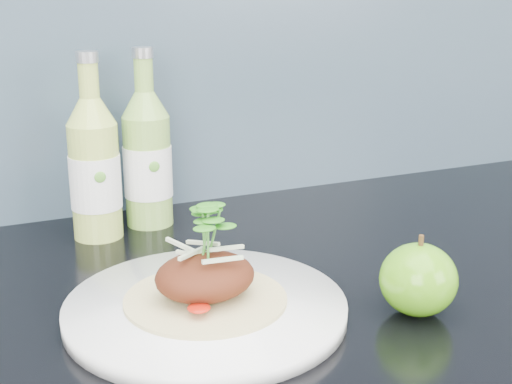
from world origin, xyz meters
TOP-DOWN VIEW (x-y plane):
  - dinner_plate at (-0.04, 1.62)m, footprint 0.30×0.30m
  - pork_taco at (-0.04, 1.62)m, footprint 0.16×0.16m
  - green_apple at (0.15, 1.55)m, footprint 0.09×0.09m
  - cider_bottle_left at (-0.09, 1.89)m, footprint 0.08×0.08m
  - cider_bottle_right at (-0.02, 1.91)m, footprint 0.06×0.07m

SIDE VIEW (x-z plane):
  - dinner_plate at x=-0.04m, z-range 0.90..0.92m
  - green_apple at x=0.15m, z-range 0.90..0.98m
  - pork_taco at x=-0.04m, z-range 0.89..0.99m
  - cider_bottle_left at x=-0.09m, z-range 0.87..1.10m
  - cider_bottle_right at x=-0.02m, z-range 0.87..1.10m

